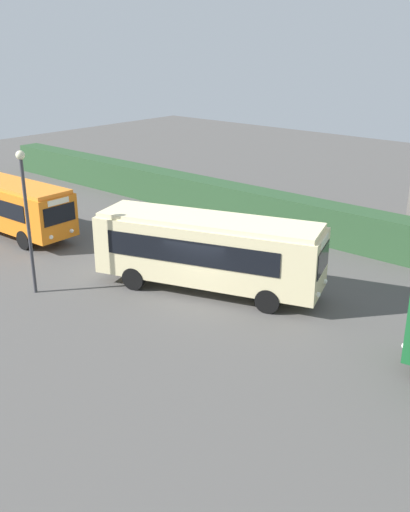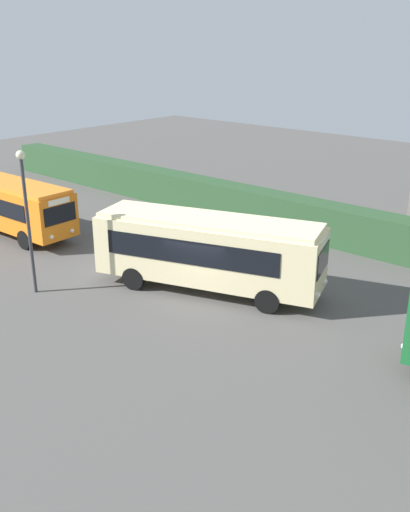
% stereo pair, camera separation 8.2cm
% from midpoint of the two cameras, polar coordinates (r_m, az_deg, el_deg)
% --- Properties ---
extents(ground_plane, '(84.80, 84.80, 0.00)m').
position_cam_midpoint_polar(ground_plane, '(24.29, -0.13, -4.07)').
color(ground_plane, '#514F4C').
extents(bus_orange, '(8.94, 2.67, 2.97)m').
position_cam_midpoint_polar(bus_orange, '(33.34, -18.64, 4.95)').
color(bus_orange, orange).
rests_on(bus_orange, ground_plane).
extents(bus_cream, '(9.94, 5.48, 3.24)m').
position_cam_midpoint_polar(bus_cream, '(24.28, 0.43, 0.68)').
color(bus_cream, beige).
rests_on(bus_cream, ground_plane).
extents(person_left, '(0.46, 0.50, 1.71)m').
position_cam_midpoint_polar(person_left, '(34.78, -15.02, 4.55)').
color(person_left, '#334C8C').
rests_on(person_left, ground_plane).
extents(person_center, '(0.29, 0.47, 1.78)m').
position_cam_midpoint_polar(person_center, '(27.65, 4.20, 1.14)').
color(person_center, '#334C8C').
rests_on(person_center, ground_plane).
extents(hedge_row, '(54.40, 1.54, 2.05)m').
position_cam_midpoint_polar(hedge_row, '(31.30, 11.53, 3.31)').
color(hedge_row, '#2A4C2C').
rests_on(hedge_row, ground_plane).
extents(traffic_cone, '(0.36, 0.36, 0.60)m').
position_cam_midpoint_polar(traffic_cone, '(31.22, -8.32, 2.07)').
color(traffic_cone, orange).
rests_on(traffic_cone, ground_plane).
extents(lamppost, '(0.36, 0.36, 6.07)m').
position_cam_midpoint_polar(lamppost, '(24.55, -17.12, 4.59)').
color(lamppost, '#38383D').
rests_on(lamppost, ground_plane).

